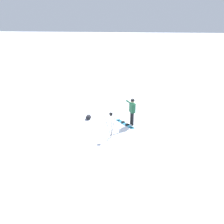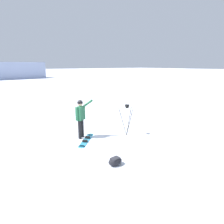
% 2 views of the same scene
% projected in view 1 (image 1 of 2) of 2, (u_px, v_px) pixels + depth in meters
% --- Properties ---
extents(ground_plane, '(300.00, 300.00, 0.00)m').
position_uv_depth(ground_plane, '(129.00, 121.00, 14.47)').
color(ground_plane, white).
extents(snowboarder, '(0.70, 0.59, 1.76)m').
position_uv_depth(snowboarder, '(132.00, 109.00, 13.56)').
color(snowboarder, black).
rests_on(snowboarder, ground_plane).
extents(snowboard, '(1.31, 1.33, 0.10)m').
position_uv_depth(snowboard, '(125.00, 124.00, 14.01)').
color(snowboard, teal).
rests_on(snowboard, ground_plane).
extents(gear_bag_large, '(0.54, 0.40, 0.25)m').
position_uv_depth(gear_bag_large, '(88.00, 117.00, 14.72)').
color(gear_bag_large, black).
rests_on(gear_bag_large, ground_plane).
extents(camera_tripod, '(0.72, 0.60, 1.47)m').
position_uv_depth(camera_tripod, '(111.00, 120.00, 12.03)').
color(camera_tripod, '#262628').
rests_on(camera_tripod, ground_plane).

